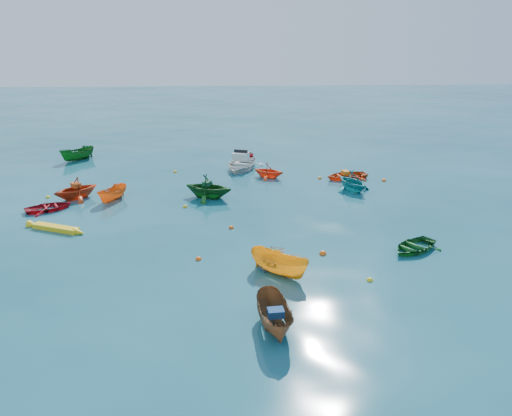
{
  "coord_description": "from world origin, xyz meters",
  "views": [
    {
      "loc": [
        -1.54,
        -24.26,
        10.94
      ],
      "look_at": [
        0.0,
        5.0,
        0.4
      ],
      "focal_mm": 35.0,
      "sensor_mm": 36.0,
      "label": 1
    }
  ],
  "objects": [
    {
      "name": "buoy_ye_a",
      "position": [
        4.78,
        -4.06,
        0.0
      ],
      "size": [
        0.3,
        0.3,
        0.3
      ],
      "primitive_type": "sphere",
      "color": "yellow",
      "rests_on": "ground"
    },
    {
      "name": "buoy_or_a",
      "position": [
        -3.24,
        -1.4,
        0.0
      ],
      "size": [
        0.31,
        0.31,
        0.31
      ],
      "primitive_type": "sphere",
      "color": "#FF560D",
      "rests_on": "ground"
    },
    {
      "name": "dinghy_orange_far",
      "position": [
        1.41,
        13.13,
        0.0
      ],
      "size": [
        3.13,
        2.99,
        1.28
      ],
      "primitive_type": "imported",
      "rotation": [
        0.0,
        0.0,
        1.07
      ],
      "color": "#F54617",
      "rests_on": "ground"
    },
    {
      "name": "dinghy_cyan_se",
      "position": [
        7.15,
        9.49,
        0.0
      ],
      "size": [
        3.52,
        3.73,
        1.55
      ],
      "primitive_type": "imported",
      "rotation": [
        0.0,
        0.0,
        0.41
      ],
      "color": "teal",
      "rests_on": "ground"
    },
    {
      "name": "buoy_ye_d",
      "position": [
        -6.04,
        15.03,
        0.0
      ],
      "size": [
        0.32,
        0.32,
        0.32
      ],
      "primitive_type": "sphere",
      "color": "yellow",
      "rests_on": "ground"
    },
    {
      "name": "motorboat_white",
      "position": [
        -0.67,
        15.83,
        0.0
      ],
      "size": [
        4.43,
        5.23,
        1.52
      ],
      "primitive_type": "imported",
      "rotation": [
        0.0,
        0.0,
        -0.32
      ],
      "color": "silver",
      "rests_on": "ground"
    },
    {
      "name": "ground",
      "position": [
        0.0,
        0.0,
        0.0
      ],
      "size": [
        160.0,
        160.0,
        0.0
      ],
      "primitive_type": "plane",
      "color": "#0A404C",
      "rests_on": "ground"
    },
    {
      "name": "dinghy_white_near",
      "position": [
        0.34,
        -1.9,
        0.0
      ],
      "size": [
        2.74,
        3.18,
        0.56
      ],
      "primitive_type": "imported",
      "rotation": [
        0.0,
        0.0,
        -0.36
      ],
      "color": "white",
      "rests_on": "ground"
    },
    {
      "name": "sampan_yellow_mid",
      "position": [
        0.67,
        -3.22,
        0.0
      ],
      "size": [
        3.23,
        3.05,
        1.25
      ],
      "primitive_type": "imported",
      "rotation": [
        0.0,
        0.0,
        0.85
      ],
      "color": "#FCA616",
      "rests_on": "ground"
    },
    {
      "name": "tarp_orange_a",
      "position": [
        -12.06,
        8.7,
        0.95
      ],
      "size": [
        0.78,
        0.8,
        0.31
      ],
      "primitive_type": "cube",
      "rotation": [
        0.0,
        0.0,
        -0.85
      ],
      "color": "#C64A14",
      "rests_on": "dinghy_orange_w"
    },
    {
      "name": "kayak_yellow",
      "position": [
        -11.66,
        2.92,
        0.0
      ],
      "size": [
        3.6,
        1.95,
        0.37
      ],
      "primitive_type": null,
      "rotation": [
        0.0,
        0.0,
        1.16
      ],
      "color": "yellow",
      "rests_on": "ground"
    },
    {
      "name": "tarp_green_b",
      "position": [
        -3.18,
        8.44,
        1.02
      ],
      "size": [
        0.65,
        0.73,
        0.29
      ],
      "primitive_type": "cube",
      "rotation": [
        0.0,
        0.0,
        1.19
      ],
      "color": "#114625",
      "rests_on": "dinghy_green_n"
    },
    {
      "name": "buoy_or_c",
      "position": [
        -1.57,
        2.72,
        0.0
      ],
      "size": [
        0.3,
        0.3,
        0.3
      ],
      "primitive_type": "sphere",
      "color": "#F9520D",
      "rests_on": "ground"
    },
    {
      "name": "buoy_or_b",
      "position": [
        3.13,
        -1.09,
        0.0
      ],
      "size": [
        0.37,
        0.37,
        0.37
      ],
      "primitive_type": "sphere",
      "color": "#F5590D",
      "rests_on": "ground"
    },
    {
      "name": "tarp_blue_a",
      "position": [
        0.08,
        -7.86,
        0.78
      ],
      "size": [
        0.66,
        0.53,
        0.3
      ],
      "primitive_type": "cube",
      "rotation": [
        0.0,
        0.0,
        0.1
      ],
      "color": "navy",
      "rests_on": "sampan_brown_mid"
    },
    {
      "name": "sampan_orange_n",
      "position": [
        -9.53,
        8.16,
        0.0
      ],
      "size": [
        2.12,
        2.94,
        1.07
      ],
      "primitive_type": "imported",
      "rotation": [
        0.0,
        0.0,
        -0.44
      ],
      "color": "orange",
      "rests_on": "ground"
    },
    {
      "name": "sampan_brown_mid",
      "position": [
        0.06,
        -7.71,
        0.0
      ],
      "size": [
        1.57,
        3.39,
        1.27
      ],
      "primitive_type": "imported",
      "rotation": [
        0.0,
        0.0,
        0.1
      ],
      "color": "brown",
      "rests_on": "ground"
    },
    {
      "name": "dinghy_orange_w",
      "position": [
        -12.1,
        8.67,
        0.0
      ],
      "size": [
        4.0,
        3.96,
        1.6
      ],
      "primitive_type": "imported",
      "rotation": [
        0.0,
        0.0,
        -0.85
      ],
      "color": "#B93311",
      "rests_on": "ground"
    },
    {
      "name": "buoy_ye_c",
      "position": [
        -4.55,
        6.52,
        0.0
      ],
      "size": [
        0.31,
        0.31,
        0.31
      ],
      "primitive_type": "sphere",
      "color": "gold",
      "rests_on": "ground"
    },
    {
      "name": "dinghy_green_n",
      "position": [
        -3.09,
        8.4,
        0.0
      ],
      "size": [
        4.13,
        3.87,
        1.74
      ],
      "primitive_type": "imported",
      "rotation": [
        0.0,
        0.0,
        1.19
      ],
      "color": "#125018",
      "rests_on": "ground"
    },
    {
      "name": "buoy_ye_e",
      "position": [
        7.25,
        8.97,
        0.0
      ],
      "size": [
        0.34,
        0.34,
        0.34
      ],
      "primitive_type": "sphere",
      "color": "gold",
      "rests_on": "ground"
    },
    {
      "name": "dinghy_red_nw",
      "position": [
        -13.22,
        6.42,
        0.0
      ],
      "size": [
        3.47,
        3.12,
        0.59
      ],
      "primitive_type": "imported",
      "rotation": [
        0.0,
        0.0,
        2.05
      ],
      "color": "#A00D15",
      "rests_on": "ground"
    },
    {
      "name": "buoy_or_d",
      "position": [
        10.15,
        11.72,
        0.0
      ],
      "size": [
        0.34,
        0.34,
        0.34
      ],
      "primitive_type": "sphere",
      "color": "#FE5C0D",
      "rests_on": "ground"
    },
    {
      "name": "dinghy_red_far",
      "position": [
        -0.2,
        20.28,
        0.0
      ],
      "size": [
        2.98,
        3.23,
        0.55
      ],
      "primitive_type": "imported",
      "rotation": [
        0.0,
        0.0,
        0.55
      ],
      "color": "#AC0E1A",
      "rests_on": "ground"
    },
    {
      "name": "tarp_orange_b",
      "position": [
        7.32,
        12.48,
        0.49
      ],
      "size": [
        0.61,
        0.72,
        0.3
      ],
      "primitive_type": "cube",
      "rotation": [
        0.0,
        0.0,
        -1.31
      ],
      "color": "orange",
      "rests_on": "dinghy_red_ne"
    },
    {
      "name": "dinghy_green_e",
      "position": [
        7.98,
        -0.83,
        0.0
      ],
      "size": [
        3.64,
        3.47,
        0.61
      ],
      "primitive_type": "imported",
      "rotation": [
        0.0,
        0.0,
        -0.92
      ],
      "color": "#13531D",
      "rests_on": "ground"
    },
    {
      "name": "buoy_or_e",
      "position": [
        5.35,
        12.57,
        0.0
      ],
      "size": [
        0.3,
        0.3,
        0.3
      ],
      "primitive_type": "sphere",
      "color": "orange",
      "rests_on": "ground"
    },
    {
      "name": "sampan_green_far",
      "position": [
        -15.01,
        19.47,
        0.0
      ],
      "size": [
        3.15,
        3.18,
        1.26
      ],
      "primitive_type": "imported",
      "rotation": [
        0.0,
        0.0,
        -0.78
      ],
      "color": "#135517",
      "rests_on": "ground"
    },
    {
      "name": "buoy_ye_b",
      "position": [
        -14.14,
        8.96,
        0.0
      ],
      "size": [
        0.32,
        0.32,
        0.32
      ],
      "primitive_type": "sphere",
      "color": "yellow",
      "rests_on": "ground"
    },
    {
      "name": "dinghy_red_ne",
      "position": [
        7.41,
        12.51,
        0.0
      ],
      "size": [
        3.77,
        3.1,
        0.68
      ],
      "primitive_type": "imported",
      "rotation": [
        0.0,
        0.0,
        -1.31
      ],
      "color": "#CF3F11",
      "rests_on": "ground"
    },
    {
      "name": "tarp_green_a",
      "position": [
        0.38,
        -1.81,
        0.44
      ],
      "size": [
        0.82,
        0.73,
        0.33
      ],
      "primitive_type": "cube",
      "rotation": [
        0.0,
        0.0,
        -0.36
      ],
      "color": "#134F26",
      "rests_on": "dinghy_white_near"
    }
  ]
}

